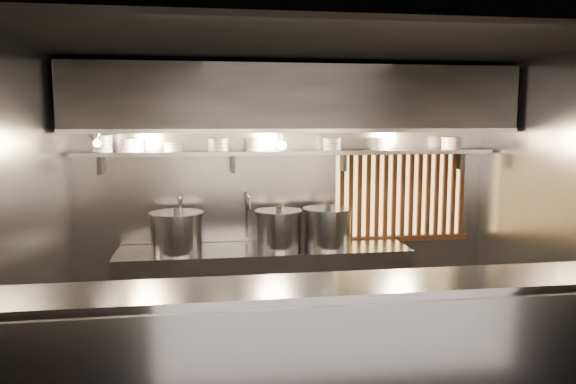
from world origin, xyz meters
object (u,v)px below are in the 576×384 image
object	(u,v)px
heat_lamp	(94,137)
pendant_bulb	(282,145)
stock_pot_right	(327,227)
stock_pot_left	(177,232)
stock_pot_mid	(279,229)

from	to	relation	value
heat_lamp	pendant_bulb	bearing A→B (deg)	11.00
stock_pot_right	pendant_bulb	bearing A→B (deg)	168.18
heat_lamp	pendant_bulb	size ratio (longest dim) A/B	1.87
pendant_bulb	stock_pot_right	xyz separation A→B (m)	(0.46, -0.10, -0.85)
pendant_bulb	stock_pot_left	world-z (taller)	pendant_bulb
pendant_bulb	stock_pot_right	size ratio (longest dim) A/B	0.29
heat_lamp	stock_pot_right	size ratio (longest dim) A/B	0.54
heat_lamp	stock_pot_right	distance (m)	2.47
pendant_bulb	stock_pot_right	distance (m)	0.98
stock_pot_mid	stock_pot_left	bearing A→B (deg)	-178.46
stock_pot_mid	stock_pot_right	world-z (taller)	stock_pot_right
pendant_bulb	stock_pot_left	distance (m)	1.39
stock_pot_left	stock_pot_mid	xyz separation A→B (m)	(1.03, 0.03, -0.01)
heat_lamp	pendant_bulb	world-z (taller)	heat_lamp
heat_lamp	stock_pot_left	xyz separation A→B (m)	(0.71, 0.24, -0.96)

